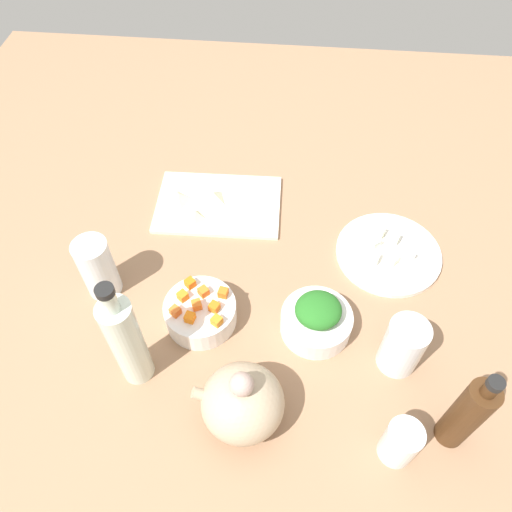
{
  "coord_description": "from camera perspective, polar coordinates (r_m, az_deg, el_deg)",
  "views": [
    {
      "loc": [
        -6.23,
        64.12,
        91.49
      ],
      "look_at": [
        0.0,
        0.0,
        8.0
      ],
      "focal_mm": 34.59,
      "sensor_mm": 36.0,
      "label": 1
    }
  ],
  "objects": [
    {
      "name": "tofu_cube_3",
      "position": [
        1.14,
        17.2,
        0.12
      ],
      "size": [
        2.97,
        2.97,
        2.2
      ],
      "primitive_type": "cube",
      "rotation": [
        0.0,
        0.0,
        2.06
      ],
      "color": "silver",
      "rests_on": "plate_tofu"
    },
    {
      "name": "tofu_cube_4",
      "position": [
        1.12,
        13.48,
        -0.22
      ],
      "size": [
        2.86,
        2.86,
        2.2
      ],
      "primitive_type": "cube",
      "rotation": [
        0.0,
        0.0,
        1.19
      ],
      "color": "#EAE9CF",
      "rests_on": "plate_tofu"
    },
    {
      "name": "tabletop",
      "position": [
        1.11,
        -0.0,
        -2.06
      ],
      "size": [
        190.0,
        190.0,
        3.0
      ],
      "primitive_type": "cube",
      "color": "#987152",
      "rests_on": "ground"
    },
    {
      "name": "dumpling_1",
      "position": [
        1.22,
        -8.96,
        6.79
      ],
      "size": [
        5.99,
        6.02,
        2.49
      ],
      "primitive_type": "pyramid",
      "rotation": [
        0.0,
        0.0,
        1.89
      ],
      "color": "beige",
      "rests_on": "cutting_board"
    },
    {
      "name": "carrot_cube_8",
      "position": [
        0.98,
        -9.33,
        -6.3
      ],
      "size": [
        2.5,
        2.5,
        1.8
      ],
      "primitive_type": "cube",
      "rotation": [
        0.0,
        0.0,
        2.54
      ],
      "color": "orange",
      "rests_on": "bowl_carrots"
    },
    {
      "name": "tofu_cube_0",
      "position": [
        1.12,
        15.5,
        -0.38
      ],
      "size": [
        3.1,
        3.1,
        2.2
      ],
      "primitive_type": "cube",
      "rotation": [
        0.0,
        0.0,
        2.45
      ],
      "color": "white",
      "rests_on": "plate_tofu"
    },
    {
      "name": "bowl_carrots",
      "position": [
        1.01,
        -6.43,
        -6.51
      ],
      "size": [
        14.5,
        14.5,
        5.33
      ],
      "primitive_type": "cylinder",
      "color": "white",
      "rests_on": "tabletop"
    },
    {
      "name": "carrot_cube_6",
      "position": [
        0.99,
        -3.83,
        -4.25
      ],
      "size": [
        2.09,
        2.09,
        1.8
      ],
      "primitive_type": "cube",
      "rotation": [
        0.0,
        0.0,
        2.97
      ],
      "color": "orange",
      "rests_on": "bowl_carrots"
    },
    {
      "name": "tofu_cube_1",
      "position": [
        1.16,
        15.67,
        2.01
      ],
      "size": [
        2.92,
        2.92,
        2.2
      ],
      "primitive_type": "cube",
      "rotation": [
        0.0,
        0.0,
        2.7
      ],
      "color": "white",
      "rests_on": "plate_tofu"
    },
    {
      "name": "plate_tofu",
      "position": [
        1.15,
        15.05,
        0.31
      ],
      "size": [
        23.57,
        23.57,
        1.2
      ],
      "primitive_type": "cylinder",
      "color": "white",
      "rests_on": "tabletop"
    },
    {
      "name": "bottle_1",
      "position": [
        0.89,
        -14.75,
        -9.46
      ],
      "size": [
        5.93,
        5.93,
        28.12
      ],
      "color": "silver",
      "rests_on": "tabletop"
    },
    {
      "name": "carrot_cube_4",
      "position": [
        0.99,
        -6.09,
        -4.11
      ],
      "size": [
        2.55,
        2.55,
        1.8
      ],
      "primitive_type": "cube",
      "rotation": [
        0.0,
        0.0,
        2.36
      ],
      "color": "orange",
      "rests_on": "bowl_carrots"
    },
    {
      "name": "dumpling_2",
      "position": [
        1.17,
        -7.0,
        4.7
      ],
      "size": [
        4.07,
        4.28,
        2.81
      ],
      "primitive_type": "pyramid",
      "rotation": [
        0.0,
        0.0,
        1.59
      ],
      "color": "beige",
      "rests_on": "cutting_board"
    },
    {
      "name": "drinking_glass_2",
      "position": [
        0.91,
        16.36,
        -19.99
      ],
      "size": [
        6.06,
        6.06,
        9.46
      ],
      "primitive_type": "cylinder",
      "color": "white",
      "rests_on": "tabletop"
    },
    {
      "name": "carrot_cube_3",
      "position": [
        1.01,
        -7.63,
        -3.11
      ],
      "size": [
        2.54,
        2.54,
        1.8
      ],
      "primitive_type": "cube",
      "rotation": [
        0.0,
        0.0,
        0.84
      ],
      "color": "orange",
      "rests_on": "bowl_carrots"
    },
    {
      "name": "teapot",
      "position": [
        0.88,
        -1.59,
        -16.55
      ],
      "size": [
        16.1,
        14.35,
        16.03
      ],
      "color": "tan",
      "rests_on": "tabletop"
    },
    {
      "name": "carrot_cube_1",
      "position": [
        0.99,
        -8.48,
        -4.58
      ],
      "size": [
        2.53,
        2.53,
        1.8
      ],
      "primitive_type": "cube",
      "rotation": [
        0.0,
        0.0,
        2.45
      ],
      "color": "orange",
      "rests_on": "bowl_carrots"
    },
    {
      "name": "carrot_cube_0",
      "position": [
        0.97,
        -4.84,
        -5.88
      ],
      "size": [
        2.39,
        2.39,
        1.8
      ],
      "primitive_type": "cube",
      "rotation": [
        0.0,
        0.0,
        2.71
      ],
      "color": "orange",
      "rests_on": "bowl_carrots"
    },
    {
      "name": "tofu_cube_2",
      "position": [
        1.14,
        13.54,
        1.53
      ],
      "size": [
        3.1,
        3.1,
        2.2
      ],
      "primitive_type": "cube",
      "rotation": [
        0.0,
        0.0,
        2.28
      ],
      "color": "white",
      "rests_on": "plate_tofu"
    },
    {
      "name": "drinking_glass_0",
      "position": [
        1.06,
        -17.85,
        -1.3
      ],
      "size": [
        7.14,
        7.14,
        14.47
      ],
      "primitive_type": "cylinder",
      "color": "white",
      "rests_on": "tabletop"
    },
    {
      "name": "carrot_cube_7",
      "position": [
        0.95,
        -4.57,
        -7.48
      ],
      "size": [
        2.48,
        2.48,
        1.8
      ],
      "primitive_type": "cube",
      "rotation": [
        0.0,
        0.0,
        2.59
      ],
      "color": "orange",
      "rests_on": "bowl_carrots"
    },
    {
      "name": "carrot_cube_2",
      "position": [
        0.96,
        -7.66,
        -7.06
      ],
      "size": [
        2.17,
        2.17,
        1.8
      ],
      "primitive_type": "cube",
      "rotation": [
        0.0,
        0.0,
        1.34
      ],
      "color": "orange",
      "rests_on": "bowl_carrots"
    },
    {
      "name": "carrot_cube_5",
      "position": [
        0.98,
        -6.87,
        -5.62
      ],
      "size": [
        2.38,
        2.38,
        1.8
      ],
      "primitive_type": "cube",
      "rotation": [
        0.0,
        0.0,
        2.0
      ],
      "color": "orange",
      "rests_on": "bowl_carrots"
    },
    {
      "name": "drinking_glass_1",
      "position": [
        0.96,
        16.61,
        -9.93
      ],
      "size": [
        7.59,
        7.59,
        12.49
      ],
      "primitive_type": "cylinder",
      "color": "white",
      "rests_on": "tabletop"
    },
    {
      "name": "chopped_greens_mound",
      "position": [
        0.96,
        7.23,
        -6.2
      ],
      "size": [
        11.68,
        11.45,
        4.39
      ],
      "primitive_type": "ellipsoid",
      "rotation": [
        0.0,
        0.0,
        0.37
      ],
      "color": "#256B22",
      "rests_on": "bowl_greens"
    },
    {
      "name": "tofu_cube_5",
      "position": [
        1.17,
        14.09,
        2.73
      ],
      "size": [
        2.93,
        2.93,
        2.2
      ],
      "primitive_type": "cube",
      "rotation": [
        0.0,
        0.0,
        1.13
      ],
      "color": "#EEE9CC",
      "rests_on": "plate_tofu"
    },
    {
      "name": "bottle_0",
      "position": [
        0.9,
        23.19,
        -16.44
      ],
      "size": [
        5.06,
        5.06,
        22.57
      ],
      "color": "#442913",
      "rests_on": "tabletop"
    },
    {
      "name": "dumpling_0",
      "position": [
        1.22,
        -5.03,
        6.94
      ],
      "size": [
        7.23,
        7.0,
        2.65
      ],
      "primitive_type": "pyramid",
      "rotation": [
        0.0,
        0.0,
        2.63
      ],
      "color": "beige",
      "rests_on": "cutting_board"
    },
    {
      "name": "bowl_greens",
      "position": [
        1.0,
        6.95,
        -7.61
      ],
      "size": [
        14.21,
        14.21,
        5.05
      ],
      "primitive_type": "cylinder",
      "color": "white",
      "rests_on": "tabletop"
    },
    {
      "name": "cutting_board",
      "position": [
        1.22,
        -4.36,
        5.99
      ],
      "size": [
        30.62,
        21.1,
        1.0
      ],
      "primitive_type": "cube",
      "rotation": [
        0.0,
        0.0,
        0.03
      ],
      "color": "#F0E2CF",
      "rests_on": "tabletop"
    }
  ]
}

